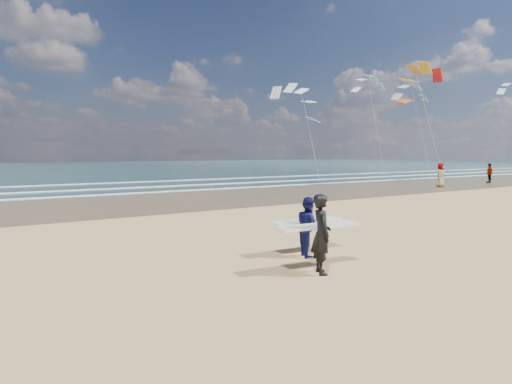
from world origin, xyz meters
TOP-DOWN VIEW (x-y plane):
  - wet_sand_strip at (20.00, 18.00)m, footprint 220.00×12.00m
  - ocean at (20.00, 72.00)m, footprint 220.00×100.00m
  - foam_breakers at (20.00, 28.10)m, footprint 220.00×11.70m
  - surfer_near at (-0.02, 0.43)m, footprint 2.24×1.12m
  - surfer_far at (0.91, 1.99)m, footprint 2.22×1.15m
  - beachgoer_0 at (25.61, 14.79)m, footprint 1.09×0.86m
  - beachgoer_1 at (34.07, 15.49)m, footprint 1.08×0.51m
  - kite_0 at (26.14, 16.76)m, footprint 6.20×4.78m
  - kite_1 at (20.13, 24.86)m, footprint 5.90×4.75m
  - kite_2 at (39.61, 27.59)m, footprint 5.96×4.76m
  - kite_5 at (37.56, 32.66)m, footprint 5.58×4.71m

SIDE VIEW (x-z plane):
  - wet_sand_strip at x=20.00m, z-range 0.00..0.01m
  - ocean at x=20.00m, z-range 0.00..0.02m
  - foam_breakers at x=20.00m, z-range 0.02..0.08m
  - surfer_far at x=0.91m, z-range 0.01..1.65m
  - beachgoer_1 at x=34.07m, z-range 0.00..1.80m
  - surfer_near at x=-0.02m, z-range 0.02..1.90m
  - beachgoer_0 at x=25.61m, z-range 0.00..1.95m
  - kite_1 at x=20.13m, z-range 0.57..10.28m
  - kite_0 at x=26.14m, z-range 0.73..11.89m
  - kite_2 at x=39.61m, z-range 0.68..12.99m
  - kite_5 at x=37.56m, z-range 0.56..14.28m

